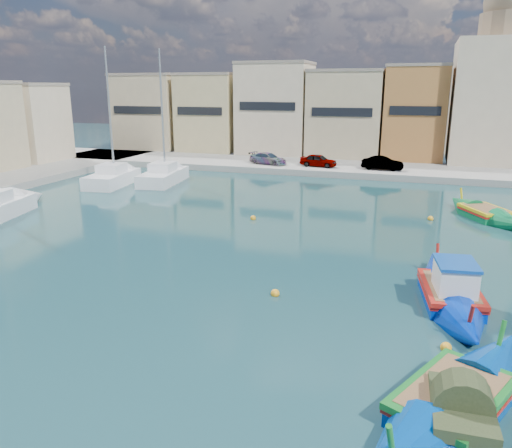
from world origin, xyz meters
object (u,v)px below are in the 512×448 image
at_px(tender_near, 460,419).
at_px(yacht_midnorth, 122,176).
at_px(luzzu_green, 485,214).
at_px(yacht_mid, 10,205).
at_px(yacht_north, 171,174).
at_px(church_block, 506,83).
at_px(luzzu_blue_south, 453,404).
at_px(luzzu_turquoise_cabin, 450,295).

relative_size(tender_near, yacht_midnorth, 0.24).
distance_m(luzzu_green, yacht_mid, 31.25).
bearing_deg(yacht_midnorth, luzzu_green, -7.60).
distance_m(luzzu_green, yacht_midnorth, 29.47).
distance_m(yacht_north, yacht_mid, 15.01).
xyz_separation_m(yacht_north, yacht_mid, (-4.62, -14.28, -0.01)).
bearing_deg(church_block, yacht_mid, -136.83).
bearing_deg(luzzu_blue_south, luzzu_turquoise_cabin, 88.29).
height_order(tender_near, yacht_mid, yacht_mid).
height_order(luzzu_green, yacht_north, yacht_north).
bearing_deg(luzzu_blue_south, tender_near, -81.64).
bearing_deg(church_block, yacht_midnorth, -149.12).
distance_m(yacht_north, yacht_midnorth, 4.31).
bearing_deg(tender_near, church_block, 82.47).
height_order(luzzu_green, yacht_mid, yacht_mid).
bearing_deg(luzzu_blue_south, yacht_mid, 153.55).
height_order(luzzu_turquoise_cabin, yacht_north, yacht_north).
xyz_separation_m(luzzu_blue_south, yacht_north, (-22.70, 27.87, 0.20)).
relative_size(luzzu_green, luzzu_blue_south, 0.87).
bearing_deg(yacht_midnorth, tender_near, -44.90).
bearing_deg(yacht_midnorth, luzzu_turquoise_cabin, -34.60).
bearing_deg(yacht_north, luzzu_green, -13.63).
height_order(church_block, yacht_midnorth, church_block).
relative_size(luzzu_turquoise_cabin, yacht_mid, 0.77).
bearing_deg(church_block, luzzu_green, -98.07).
relative_size(church_block, yacht_mid, 1.61).
bearing_deg(tender_near, luzzu_green, 83.03).
xyz_separation_m(luzzu_green, yacht_midnorth, (-29.21, 3.90, 0.22)).
distance_m(luzzu_green, tender_near, 22.64).
relative_size(luzzu_blue_south, yacht_mid, 0.76).
height_order(church_block, luzzu_turquoise_cabin, church_block).
distance_m(church_block, yacht_midnorth, 38.71).
height_order(church_block, tender_near, church_block).
bearing_deg(yacht_north, yacht_mid, -107.93).
distance_m(luzzu_turquoise_cabin, tender_near, 8.04).
bearing_deg(church_block, luzzu_turquoise_cabin, -98.96).
relative_size(luzzu_green, yacht_midnorth, 0.64).
bearing_deg(yacht_midnorth, church_block, 30.88).
xyz_separation_m(luzzu_green, luzzu_blue_south, (-2.86, -21.67, 0.01)).
height_order(luzzu_blue_south, yacht_midnorth, yacht_midnorth).
distance_m(luzzu_blue_south, yacht_midnorth, 36.72).
bearing_deg(yacht_north, tender_near, -51.48).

